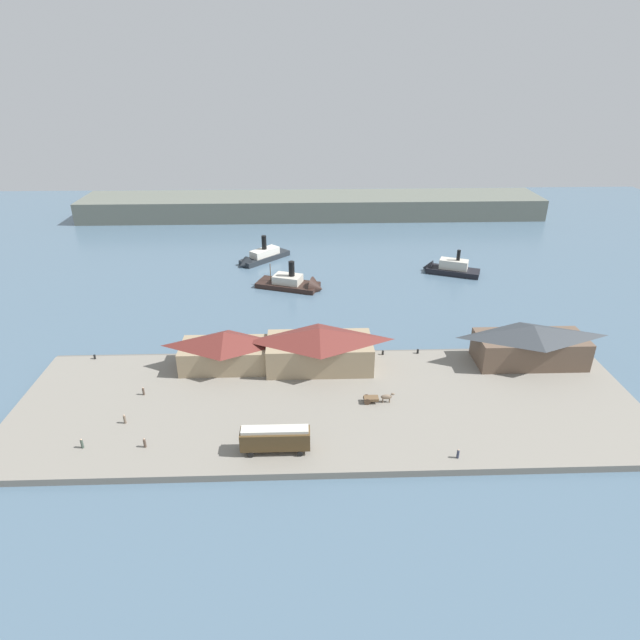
{
  "coord_description": "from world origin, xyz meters",
  "views": [
    {
      "loc": [
        -4.18,
        -99.86,
        55.32
      ],
      "look_at": [
        -0.42,
        9.67,
        2.0
      ],
      "focal_mm": 29.73,
      "sensor_mm": 36.0,
      "label": 1
    }
  ],
  "objects_px": {
    "ferry_shed_east_terminal": "(225,349)",
    "ferry_mid_harbor": "(260,257)",
    "pedestrian_at_waters_edge": "(125,419)",
    "ferry_outer_harbor": "(297,284)",
    "street_tram": "(275,438)",
    "mooring_post_center_east": "(95,357)",
    "pedestrian_near_cart": "(143,391)",
    "pedestrian_near_east_shed": "(458,454)",
    "horse_cart": "(377,398)",
    "pedestrian_walking_west": "(145,443)",
    "mooring_post_west": "(383,353)",
    "mooring_post_center_west": "(418,351)",
    "ferry_moored_east": "(447,268)",
    "ferry_shed_customs_shed": "(531,344)",
    "pedestrian_walking_east": "(82,444)",
    "ferry_shed_west_terminal": "(319,347)"
  },
  "relations": [
    {
      "from": "ferry_shed_customs_shed",
      "to": "ferry_moored_east",
      "type": "relative_size",
      "value": 1.28
    },
    {
      "from": "pedestrian_walking_west",
      "to": "ferry_mid_harbor",
      "type": "height_order",
      "value": "ferry_mid_harbor"
    },
    {
      "from": "street_tram",
      "to": "pedestrian_at_waters_edge",
      "type": "bearing_deg",
      "value": 162.63
    },
    {
      "from": "horse_cart",
      "to": "pedestrian_near_east_shed",
      "type": "relative_size",
      "value": 3.41
    },
    {
      "from": "mooring_post_center_west",
      "to": "pedestrian_near_east_shed",
      "type": "bearing_deg",
      "value": -90.69
    },
    {
      "from": "ferry_shed_east_terminal",
      "to": "mooring_post_center_east",
      "type": "bearing_deg",
      "value": 171.9
    },
    {
      "from": "horse_cart",
      "to": "pedestrian_walking_east",
      "type": "xyz_separation_m",
      "value": [
        -47.56,
        -10.7,
        -0.15
      ]
    },
    {
      "from": "ferry_shed_east_terminal",
      "to": "ferry_mid_harbor",
      "type": "bearing_deg",
      "value": 87.88
    },
    {
      "from": "mooring_post_center_west",
      "to": "ferry_moored_east",
      "type": "distance_m",
      "value": 52.46
    },
    {
      "from": "ferry_shed_west_terminal",
      "to": "pedestrian_walking_east",
      "type": "distance_m",
      "value": 44.64
    },
    {
      "from": "ferry_shed_customs_shed",
      "to": "pedestrian_near_cart",
      "type": "relative_size",
      "value": 13.63
    },
    {
      "from": "ferry_shed_customs_shed",
      "to": "mooring_post_west",
      "type": "xyz_separation_m",
      "value": [
        -28.64,
        4.01,
        -3.69
      ]
    },
    {
      "from": "pedestrian_at_waters_edge",
      "to": "mooring_post_center_west",
      "type": "xyz_separation_m",
      "value": [
        53.52,
        21.77,
        -0.33
      ]
    },
    {
      "from": "pedestrian_at_waters_edge",
      "to": "ferry_outer_harbor",
      "type": "distance_m",
      "value": 66.97
    },
    {
      "from": "street_tram",
      "to": "pedestrian_near_east_shed",
      "type": "relative_size",
      "value": 6.62
    },
    {
      "from": "ferry_shed_customs_shed",
      "to": "pedestrian_near_east_shed",
      "type": "xyz_separation_m",
      "value": [
        -21.72,
        -27.94,
        -3.4
      ]
    },
    {
      "from": "ferry_shed_customs_shed",
      "to": "street_tram",
      "type": "relative_size",
      "value": 2.03
    },
    {
      "from": "pedestrian_at_waters_edge",
      "to": "mooring_post_west",
      "type": "distance_m",
      "value": 50.96
    },
    {
      "from": "mooring_post_center_east",
      "to": "ferry_mid_harbor",
      "type": "height_order",
      "value": "ferry_mid_harbor"
    },
    {
      "from": "ferry_shed_east_terminal",
      "to": "mooring_post_center_west",
      "type": "height_order",
      "value": "ferry_shed_east_terminal"
    },
    {
      "from": "ferry_shed_west_terminal",
      "to": "mooring_post_center_east",
      "type": "distance_m",
      "value": 45.87
    },
    {
      "from": "mooring_post_center_east",
      "to": "pedestrian_walking_east",
      "type": "bearing_deg",
      "value": -74.54
    },
    {
      "from": "pedestrian_walking_east",
      "to": "pedestrian_near_cart",
      "type": "distance_m",
      "value": 15.57
    },
    {
      "from": "pedestrian_near_cart",
      "to": "pedestrian_at_waters_edge",
      "type": "distance_m",
      "value": 8.43
    },
    {
      "from": "pedestrian_at_waters_edge",
      "to": "ferry_outer_harbor",
      "type": "bearing_deg",
      "value": 64.88
    },
    {
      "from": "ferry_shed_customs_shed",
      "to": "pedestrian_walking_west",
      "type": "relative_size",
      "value": 12.87
    },
    {
      "from": "mooring_post_west",
      "to": "horse_cart",
      "type": "bearing_deg",
      "value": -101.45
    },
    {
      "from": "pedestrian_near_east_shed",
      "to": "mooring_post_center_west",
      "type": "relative_size",
      "value": 1.79
    },
    {
      "from": "pedestrian_at_waters_edge",
      "to": "mooring_post_west",
      "type": "xyz_separation_m",
      "value": [
        46.21,
        21.48,
        -0.33
      ]
    },
    {
      "from": "ferry_outer_harbor",
      "to": "ferry_shed_customs_shed",
      "type": "bearing_deg",
      "value": -42.91
    },
    {
      "from": "pedestrian_near_east_shed",
      "to": "mooring_post_center_east",
      "type": "distance_m",
      "value": 73.11
    },
    {
      "from": "horse_cart",
      "to": "pedestrian_at_waters_edge",
      "type": "distance_m",
      "value": 43.03
    },
    {
      "from": "horse_cart",
      "to": "mooring_post_west",
      "type": "bearing_deg",
      "value": 78.55
    },
    {
      "from": "pedestrian_at_waters_edge",
      "to": "ferry_mid_harbor",
      "type": "bearing_deg",
      "value": 78.38
    },
    {
      "from": "ferry_shed_customs_shed",
      "to": "pedestrian_near_east_shed",
      "type": "relative_size",
      "value": 13.44
    },
    {
      "from": "pedestrian_at_waters_edge",
      "to": "ferry_mid_harbor",
      "type": "distance_m",
      "value": 84.32
    },
    {
      "from": "mooring_post_center_west",
      "to": "ferry_outer_harbor",
      "type": "xyz_separation_m",
      "value": [
        -25.09,
        38.86,
        -0.47
      ]
    },
    {
      "from": "ferry_shed_customs_shed",
      "to": "mooring_post_west",
      "type": "bearing_deg",
      "value": 172.04
    },
    {
      "from": "ferry_shed_east_terminal",
      "to": "street_tram",
      "type": "relative_size",
      "value": 1.64
    },
    {
      "from": "street_tram",
      "to": "pedestrian_near_east_shed",
      "type": "bearing_deg",
      "value": -5.19
    },
    {
      "from": "ferry_outer_harbor",
      "to": "pedestrian_near_cart",
      "type": "bearing_deg",
      "value": -117.8
    },
    {
      "from": "ferry_outer_harbor",
      "to": "pedestrian_near_east_shed",
      "type": "bearing_deg",
      "value": -70.84
    },
    {
      "from": "ferry_shed_east_terminal",
      "to": "pedestrian_at_waters_edge",
      "type": "height_order",
      "value": "ferry_shed_east_terminal"
    },
    {
      "from": "street_tram",
      "to": "pedestrian_near_east_shed",
      "type": "xyz_separation_m",
      "value": [
        27.73,
        -2.52,
        -1.8
      ]
    },
    {
      "from": "mooring_post_west",
      "to": "pedestrian_near_east_shed",
      "type": "bearing_deg",
      "value": -77.78
    },
    {
      "from": "horse_cart",
      "to": "ferry_moored_east",
      "type": "xyz_separation_m",
      "value": [
        29.22,
        66.29,
        -0.68
      ]
    },
    {
      "from": "ferry_moored_east",
      "to": "mooring_post_center_east",
      "type": "bearing_deg",
      "value": -149.84
    },
    {
      "from": "pedestrian_near_cart",
      "to": "pedestrian_at_waters_edge",
      "type": "height_order",
      "value": "pedestrian_at_waters_edge"
    },
    {
      "from": "ferry_shed_east_terminal",
      "to": "street_tram",
      "type": "xyz_separation_m",
      "value": [
        10.81,
        -25.86,
        -1.31
      ]
    },
    {
      "from": "ferry_shed_east_terminal",
      "to": "pedestrian_walking_east",
      "type": "relative_size",
      "value": 10.26
    }
  ]
}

